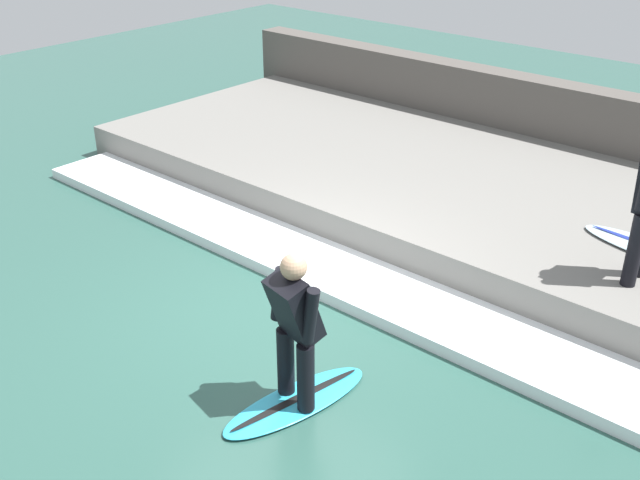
% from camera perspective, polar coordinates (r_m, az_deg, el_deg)
% --- Properties ---
extents(ground_plane, '(28.00, 28.00, 0.00)m').
position_cam_1_polar(ground_plane, '(8.60, -2.57, -5.51)').
color(ground_plane, '#2D564C').
extents(concrete_ledge, '(4.40, 11.75, 0.54)m').
position_cam_1_polar(concrete_ledge, '(11.10, 10.53, 3.56)').
color(concrete_ledge, slate).
rests_on(concrete_ledge, ground_plane).
extents(back_wall, '(0.50, 12.34, 1.43)m').
position_cam_1_polar(back_wall, '(13.00, 16.40, 8.56)').
color(back_wall, '#544F49').
rests_on(back_wall, ground_plane).
extents(wave_foam_crest, '(1.05, 11.16, 0.15)m').
position_cam_1_polar(wave_foam_crest, '(9.17, 1.50, -2.68)').
color(wave_foam_crest, white).
rests_on(wave_foam_crest, ground_plane).
extents(surfboard_riding, '(1.67, 0.80, 0.07)m').
position_cam_1_polar(surfboard_riding, '(7.28, -1.83, -12.19)').
color(surfboard_riding, '#2DADD1').
rests_on(surfboard_riding, ground_plane).
extents(surfer_riding, '(0.50, 0.65, 1.56)m').
position_cam_1_polar(surfer_riding, '(6.74, -1.94, -6.30)').
color(surfer_riding, black).
rests_on(surfer_riding, surfboard_riding).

